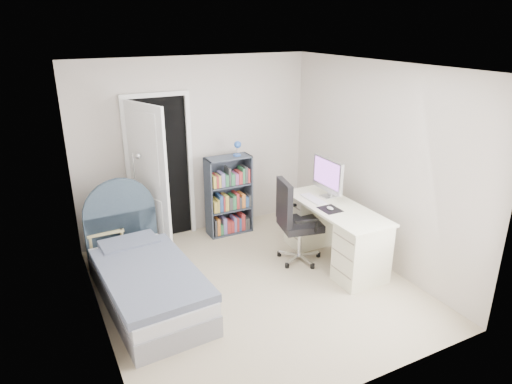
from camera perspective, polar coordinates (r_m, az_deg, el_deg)
name	(u,v)px	position (r m, az deg, el deg)	size (l,w,h in m)	color
room_shell	(255,186)	(4.92, -0.18, 0.74)	(3.50, 3.70, 2.60)	tan
door	(153,175)	(6.12, -12.80, 2.11)	(0.92, 0.79, 2.06)	black
bed	(146,279)	(5.25, -13.64, -10.48)	(1.01, 1.96, 1.17)	gray
nightstand	(103,236)	(6.02, -18.59, -5.18)	(0.43, 0.43, 0.63)	#CDBD7E
floor_lamp	(140,213)	(6.16, -14.29, -2.60)	(0.20, 0.20, 1.38)	silver
bookcase	(229,199)	(6.57, -3.35, -0.84)	(0.64, 0.28, 1.37)	#3B4350
desk	(334,231)	(5.91, 9.69, -4.81)	(0.63, 1.56, 1.28)	#F2EFCA
office_chair	(294,218)	(5.75, 4.75, -3.23)	(0.59, 0.61, 1.10)	silver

